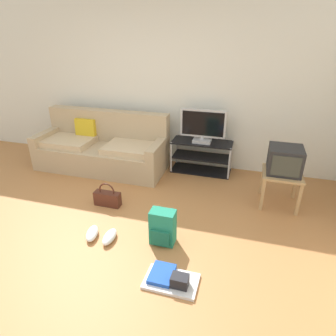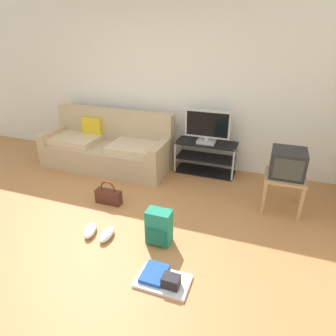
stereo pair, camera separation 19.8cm
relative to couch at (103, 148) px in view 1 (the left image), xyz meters
name	(u,v)px [view 1 (the left image)]	position (x,y,z in m)	size (l,w,h in m)	color
ground_plane	(89,244)	(0.78, -1.87, -0.34)	(9.00, 9.80, 0.02)	#B27542
wall_back	(156,83)	(0.78, 0.58, 1.02)	(9.00, 0.10, 2.70)	silver
couch	(103,148)	(0.00, 0.00, 0.00)	(2.14, 0.85, 0.92)	tan
tv_stand	(201,157)	(1.64, 0.29, -0.07)	(0.96, 0.40, 0.52)	black
flat_tv	(203,126)	(1.64, 0.26, 0.45)	(0.71, 0.22, 0.52)	#B2B2B7
side_table	(282,178)	(2.82, -0.42, 0.06)	(0.50, 0.50, 0.47)	tan
crt_tv	(285,160)	(2.82, -0.41, 0.31)	(0.41, 0.41, 0.34)	#232326
backpack	(163,227)	(1.56, -1.62, -0.13)	(0.27, 0.24, 0.40)	#238466
handbag	(107,198)	(0.63, -1.10, -0.22)	(0.36, 0.12, 0.33)	#4C2319
sneakers_pair	(101,235)	(0.87, -1.76, -0.28)	(0.39, 0.31, 0.09)	white
floor_tray	(171,279)	(1.80, -2.15, -0.29)	(0.50, 0.33, 0.14)	silver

